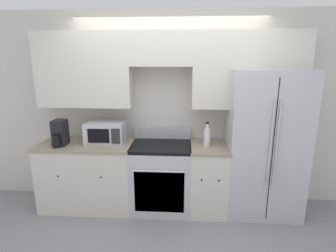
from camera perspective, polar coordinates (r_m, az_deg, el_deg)
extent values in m
plane|color=gray|center=(3.51, -0.33, -19.79)|extent=(12.00, 12.00, 0.00)
cube|color=beige|center=(3.64, 0.34, 3.65)|extent=(8.00, 0.06, 2.60)
cube|color=beige|center=(3.61, -17.60, 11.54)|extent=(1.21, 0.33, 0.94)
cube|color=beige|center=(3.39, -1.42, 16.44)|extent=(0.77, 0.33, 0.42)
cube|color=beige|center=(3.47, 17.09, 11.50)|extent=(1.39, 0.33, 0.94)
cube|color=beige|center=(3.79, -16.85, -10.34)|extent=(1.21, 0.62, 0.86)
cube|color=gray|center=(3.63, -17.35, -3.85)|extent=(1.23, 0.64, 0.03)
sphere|color=black|center=(3.59, -22.83, -10.01)|extent=(0.03, 0.03, 0.03)
sphere|color=black|center=(3.39, -14.39, -10.75)|extent=(0.03, 0.03, 0.03)
cube|color=beige|center=(3.58, 8.62, -11.33)|extent=(0.46, 0.62, 0.86)
cube|color=gray|center=(3.41, 8.89, -4.49)|extent=(0.48, 0.64, 0.03)
sphere|color=black|center=(3.24, 7.30, -11.57)|extent=(0.03, 0.03, 0.03)
sphere|color=black|center=(3.26, 11.01, -11.55)|extent=(0.03, 0.03, 0.03)
cube|color=#B7B7BC|center=(3.58, -1.47, -11.23)|extent=(0.77, 0.62, 0.86)
cube|color=black|center=(3.33, -1.93, -14.13)|extent=(0.62, 0.01, 0.55)
cube|color=black|center=(3.41, -1.52, -4.38)|extent=(0.77, 0.62, 0.04)
cube|color=#B7B7BC|center=(3.65, -1.15, -1.50)|extent=(0.77, 0.04, 0.16)
cylinder|color=silver|center=(3.18, -2.02, -9.84)|extent=(0.62, 0.02, 0.02)
cube|color=#B7B7BC|center=(3.57, 20.05, -3.55)|extent=(0.93, 0.70, 1.86)
cube|color=black|center=(3.26, 21.74, -5.37)|extent=(0.01, 0.01, 1.71)
cylinder|color=#B7B7BC|center=(3.19, 21.43, -3.96)|extent=(0.02, 0.02, 1.02)
cylinder|color=#B7B7BC|center=(3.22, 22.62, -3.95)|extent=(0.02, 0.02, 1.02)
cube|color=#B7B7BC|center=(3.56, -13.35, -1.33)|extent=(0.50, 0.35, 0.28)
cube|color=black|center=(3.41, -14.92, -2.10)|extent=(0.27, 0.01, 0.18)
cube|color=#262628|center=(3.34, -11.34, -2.19)|extent=(0.11, 0.01, 0.19)
cylinder|color=silver|center=(3.35, 8.46, -2.46)|extent=(0.08, 0.08, 0.23)
cylinder|color=silver|center=(3.32, 8.55, -0.06)|extent=(0.03, 0.03, 0.06)
cylinder|color=black|center=(3.31, 8.58, 0.68)|extent=(0.04, 0.04, 0.03)
cube|color=black|center=(3.63, -22.43, -1.33)|extent=(0.15, 0.19, 0.33)
cylinder|color=black|center=(3.55, -23.05, -2.88)|extent=(0.11, 0.11, 0.15)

